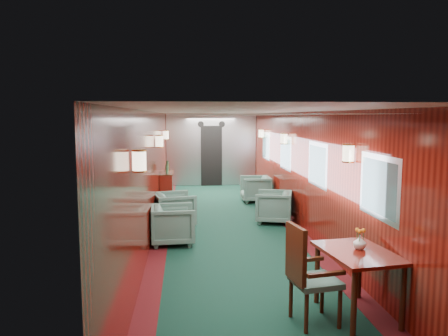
{
  "coord_description": "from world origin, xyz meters",
  "views": [
    {
      "loc": [
        -0.87,
        -8.59,
        2.31
      ],
      "look_at": [
        0.0,
        1.15,
        1.15
      ],
      "focal_mm": 35.0,
      "sensor_mm": 36.0,
      "label": 1
    }
  ],
  "objects_px": {
    "credenza": "(167,190)",
    "armchair_right_far": "(255,189)",
    "armchair_right_near": "(274,207)",
    "armchair_left_near": "(173,225)",
    "side_chair": "(307,271)",
    "dining_table": "(358,262)",
    "armchair_left_far": "(174,210)"
  },
  "relations": [
    {
      "from": "credenza",
      "to": "armchair_right_near",
      "type": "bearing_deg",
      "value": -35.43
    },
    {
      "from": "credenza",
      "to": "armchair_right_far",
      "type": "bearing_deg",
      "value": 15.51
    },
    {
      "from": "armchair_left_near",
      "to": "armchair_right_far",
      "type": "distance_m",
      "value": 4.32
    },
    {
      "from": "dining_table",
      "to": "armchair_left_near",
      "type": "bearing_deg",
      "value": 117.4
    },
    {
      "from": "side_chair",
      "to": "credenza",
      "type": "distance_m",
      "value": 6.6
    },
    {
      "from": "armchair_left_far",
      "to": "armchair_right_far",
      "type": "bearing_deg",
      "value": -53.76
    },
    {
      "from": "dining_table",
      "to": "armchair_left_far",
      "type": "xyz_separation_m",
      "value": [
        -2.2,
        4.33,
        -0.29
      ]
    },
    {
      "from": "dining_table",
      "to": "side_chair",
      "type": "xyz_separation_m",
      "value": [
        -0.64,
        -0.14,
        -0.04
      ]
    },
    {
      "from": "armchair_right_near",
      "to": "armchair_right_far",
      "type": "bearing_deg",
      "value": -164.28
    },
    {
      "from": "armchair_left_near",
      "to": "armchair_right_near",
      "type": "relative_size",
      "value": 1.02
    },
    {
      "from": "armchair_right_near",
      "to": "side_chair",
      "type": "bearing_deg",
      "value": 8.05
    },
    {
      "from": "armchair_left_near",
      "to": "armchair_right_far",
      "type": "height_order",
      "value": "armchair_left_near"
    },
    {
      "from": "armchair_left_near",
      "to": "credenza",
      "type": "bearing_deg",
      "value": 0.9
    },
    {
      "from": "side_chair",
      "to": "credenza",
      "type": "bearing_deg",
      "value": 95.32
    },
    {
      "from": "dining_table",
      "to": "armchair_left_far",
      "type": "height_order",
      "value": "dining_table"
    },
    {
      "from": "armchair_right_far",
      "to": "armchair_right_near",
      "type": "bearing_deg",
      "value": 0.53
    },
    {
      "from": "dining_table",
      "to": "credenza",
      "type": "xyz_separation_m",
      "value": [
        -2.44,
        6.21,
        -0.18
      ]
    },
    {
      "from": "armchair_right_far",
      "to": "side_chair",
      "type": "bearing_deg",
      "value": -4.58
    },
    {
      "from": "armchair_left_far",
      "to": "armchair_right_near",
      "type": "height_order",
      "value": "armchair_left_far"
    },
    {
      "from": "armchair_left_far",
      "to": "credenza",
      "type": "bearing_deg",
      "value": -6.74
    },
    {
      "from": "side_chair",
      "to": "armchair_right_near",
      "type": "relative_size",
      "value": 1.48
    },
    {
      "from": "side_chair",
      "to": "armchair_left_near",
      "type": "bearing_deg",
      "value": 105.18
    },
    {
      "from": "credenza",
      "to": "armchair_right_near",
      "type": "relative_size",
      "value": 1.57
    },
    {
      "from": "dining_table",
      "to": "armchair_right_near",
      "type": "distance_m",
      "value": 4.53
    },
    {
      "from": "side_chair",
      "to": "credenza",
      "type": "xyz_separation_m",
      "value": [
        -1.8,
        6.35,
        -0.14
      ]
    },
    {
      "from": "side_chair",
      "to": "armchair_right_near",
      "type": "distance_m",
      "value": 4.7
    },
    {
      "from": "dining_table",
      "to": "armchair_right_near",
      "type": "height_order",
      "value": "dining_table"
    },
    {
      "from": "armchair_left_near",
      "to": "armchair_right_near",
      "type": "xyz_separation_m",
      "value": [
        2.14,
        1.42,
        -0.01
      ]
    },
    {
      "from": "side_chair",
      "to": "armchair_right_far",
      "type": "relative_size",
      "value": 1.47
    },
    {
      "from": "dining_table",
      "to": "armchair_left_near",
      "type": "relative_size",
      "value": 1.44
    },
    {
      "from": "dining_table",
      "to": "armchair_left_far",
      "type": "distance_m",
      "value": 4.87
    },
    {
      "from": "dining_table",
      "to": "credenza",
      "type": "distance_m",
      "value": 6.68
    }
  ]
}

